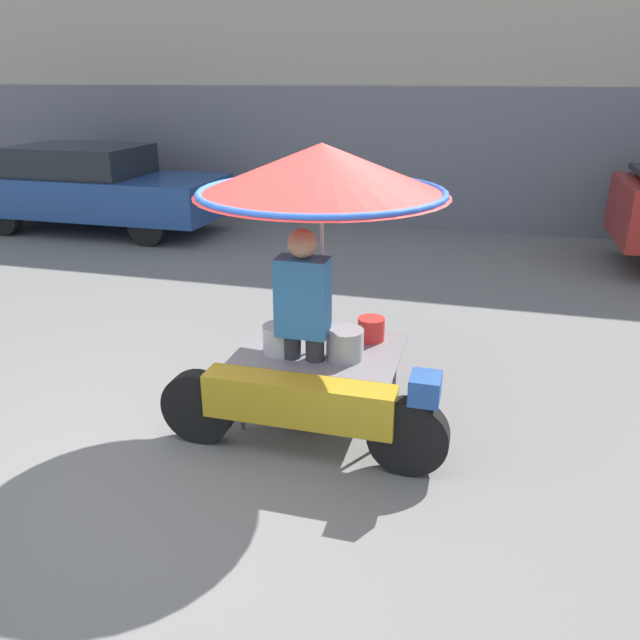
{
  "coord_description": "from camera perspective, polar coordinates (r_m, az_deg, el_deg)",
  "views": [
    {
      "loc": [
        1.67,
        -3.52,
        2.56
      ],
      "look_at": [
        0.51,
        0.73,
        0.83
      ],
      "focal_mm": 35.0,
      "sensor_mm": 36.0,
      "label": 1
    }
  ],
  "objects": [
    {
      "name": "vendor_person",
      "position": [
        4.58,
        -1.56,
        -0.17
      ],
      "size": [
        0.38,
        0.22,
        1.57
      ],
      "color": "#2D2D33",
      "rests_on": "ground"
    },
    {
      "name": "shopfront_building",
      "position": [
        12.33,
        7.93,
        19.64
      ],
      "size": [
        28.0,
        2.06,
        4.47
      ],
      "color": "#B2A893",
      "rests_on": "ground"
    },
    {
      "name": "parked_car",
      "position": [
        11.77,
        -20.05,
        11.32
      ],
      "size": [
        4.44,
        1.72,
        1.46
      ],
      "color": "black",
      "rests_on": "ground"
    },
    {
      "name": "vendor_motorcycle_cart",
      "position": [
        4.47,
        0.01,
        9.77
      ],
      "size": [
        2.11,
        1.83,
        2.13
      ],
      "color": "black",
      "rests_on": "ground"
    },
    {
      "name": "ground_plane",
      "position": [
        4.66,
        -8.69,
        -12.2
      ],
      "size": [
        36.0,
        36.0,
        0.0
      ],
      "primitive_type": "plane",
      "color": "slate"
    }
  ]
}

